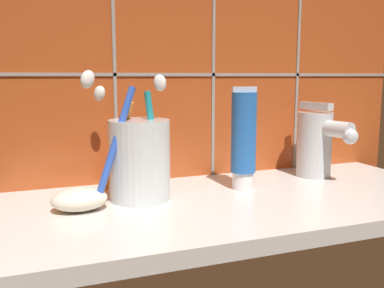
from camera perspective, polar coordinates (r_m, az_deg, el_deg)
sink_counter at (r=60.28cm, az=6.57°, el=-7.95°), size 64.65×28.97×2.00cm
tile_wall_backsplash at (r=71.36cm, az=1.40°, el=14.01°), size 74.65×1.72×49.47cm
toothbrush_cup at (r=57.81cm, az=-7.10°, el=-1.86°), size 12.32×11.22×17.52cm
toothpaste_tube at (r=62.88cm, az=6.90°, el=0.69°), size 3.85×3.67×15.08cm
sink_faucet at (r=73.38cm, az=16.36°, el=0.32°), size 5.73×11.07×12.31cm
soap_bar at (r=55.26cm, az=-14.78°, el=-7.18°), size 6.94×5.05×2.80cm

